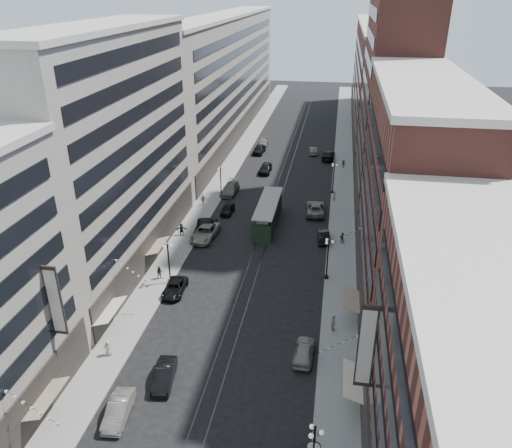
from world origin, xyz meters
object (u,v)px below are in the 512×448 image
Objects in this scene: car_14 at (313,151)px; car_extra_0 at (205,233)px; car_9 at (259,149)px; car_extra_1 at (228,209)px; car_10 at (323,236)px; pedestrian_5 at (181,229)px; pedestrian_9 at (343,164)px; lamppost_se_mid at (334,176)px; pedestrian_8 at (334,196)px; pedestrian_6 at (203,199)px; car_13 at (265,168)px; lamppost_se_far at (328,257)px; car_extra_2 at (263,143)px; pedestrian_2 at (160,273)px; pedestrian_7 at (342,237)px; pedestrian_1 at (108,348)px; lamppost_sw_mid at (221,180)px; car_8 at (230,189)px; pedestrian_4 at (333,323)px; lamppost_sw_far at (169,261)px; car_1 at (118,410)px; car_4 at (304,351)px; car_12 at (328,155)px; car_2 at (175,288)px; car_5 at (164,375)px; car_11 at (316,208)px; car_7 at (205,229)px.

car_14 is 43.50m from car_extra_0.
car_extra_1 is at bearing -85.89° from car_9.
pedestrian_5 reaches higher than car_10.
pedestrian_9 is at bearing -17.23° from car_9.
lamppost_se_mid is 18.05m from car_10.
pedestrian_6 is at bearing -21.95° from pedestrian_8.
pedestrian_8 is at bearing -41.35° from car_13.
lamppost_se_far is 56.26m from car_extra_2.
car_extra_0 is (2.61, 11.59, -0.08)m from pedestrian_2.
pedestrian_7 reaches higher than car_14.
pedestrian_1 is 1.07× the size of pedestrian_9.
lamppost_sw_mid is at bearing -97.37° from car_extra_2.
pedestrian_1 is 33.73m from car_10.
pedestrian_5 is at bearing -99.18° from car_8.
pedestrian_5 is at bearing 36.12° from pedestrian_4.
pedestrian_7 is (20.17, 13.68, -2.18)m from lamppost_sw_far.
car_4 is at bearing 28.56° from car_1.
lamppost_se_mid is 25.94m from car_9.
pedestrian_2 is 53.53m from car_12.
lamppost_se_far reaches higher than car_10.
car_1 is at bearing -103.42° from pedestrian_2.
lamppost_se_mid is at bearing -12.03° from pedestrian_4.
car_8 is at bearing -129.43° from pedestrian_9.
pedestrian_5 is (-4.69, 32.79, 0.24)m from car_1.
pedestrian_6 is at bearing 155.07° from car_extra_1.
lamppost_sw_far is 3.39× the size of pedestrian_1.
lamppost_sw_mid is at bearing -127.60° from pedestrian_9.
car_2 is 24.59m from pedestrian_7.
lamppost_se_mid is 17.66m from car_8.
lamppost_se_far is 0.90× the size of car_12.
lamppost_se_far is at bearing -7.72° from pedestrian_4.
car_14 is (-3.30, 2.99, -0.17)m from car_12.
car_5 is 40.78m from car_11.
lamppost_se_mid is 37.28m from pedestrian_2.
car_13 is at bearing 3.04° from pedestrian_4.
pedestrian_9 is at bearing -38.16° from car_extra_2.
pedestrian_1 is 42.71m from car_8.
lamppost_sw_mid is 0.90× the size of car_12.
car_2 is 57.07m from car_14.
car_10 is at bearing -22.99° from car_extra_1.
car_1 is 68.22m from pedestrian_9.
car_9 is at bearing -92.93° from car_extra_2.
car_4 is 24.82m from car_10.
lamppost_se_mid is 19.52m from car_extra_1.
car_4 is (-1.58, -42.68, -2.31)m from lamppost_se_mid.
car_1 is at bearing -83.56° from lamppost_sw_far.
pedestrian_6 is 21.42m from pedestrian_8.
car_2 is 18.77m from pedestrian_4.
car_extra_0 is at bearing -81.43° from car_7.
car_1 is (-16.09, -24.47, -2.32)m from lamppost_se_far.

